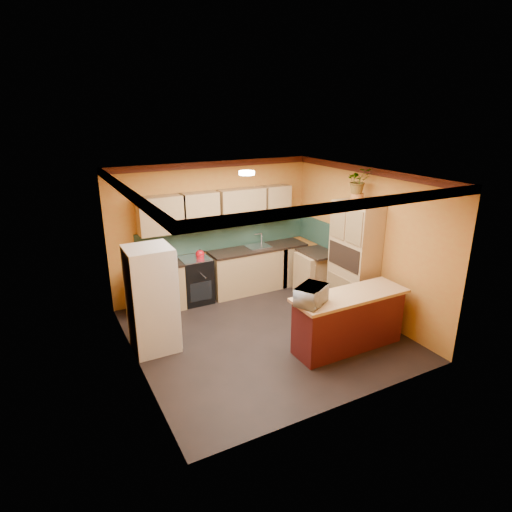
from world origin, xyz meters
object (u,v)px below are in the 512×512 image
at_px(base_cabinets_back, 225,275).
at_px(microwave, 311,295).
at_px(stove, 195,280).
at_px(breakfast_bar, 348,322).
at_px(fridge, 152,299).
at_px(pantry, 354,260).

xyz_separation_m(base_cabinets_back, microwave, (0.16, -2.79, 0.63)).
height_order(base_cabinets_back, microwave, microwave).
bearing_deg(stove, base_cabinets_back, 0.00).
bearing_deg(microwave, base_cabinets_back, 63.42).
distance_m(base_cabinets_back, breakfast_bar, 2.93).
xyz_separation_m(base_cabinets_back, breakfast_bar, (0.91, -2.79, 0.00)).
bearing_deg(stove, breakfast_bar, -61.21).
height_order(stove, fridge, fridge).
relative_size(pantry, microwave, 4.15).
bearing_deg(pantry, base_cabinets_back, 133.97).
bearing_deg(stove, fridge, -131.50).
distance_m(base_cabinets_back, stove, 0.63).
bearing_deg(fridge, breakfast_bar, -27.52).
xyz_separation_m(pantry, breakfast_bar, (-0.86, -0.95, -0.61)).
relative_size(base_cabinets_back, fridge, 2.15).
relative_size(stove, pantry, 0.43).
relative_size(pantry, breakfast_bar, 1.17).
relative_size(fridge, breakfast_bar, 0.94).
distance_m(breakfast_bar, microwave, 0.98).
distance_m(fridge, breakfast_bar, 3.11).
bearing_deg(microwave, fridge, 114.49).
xyz_separation_m(fridge, pantry, (3.60, -0.47, 0.20)).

